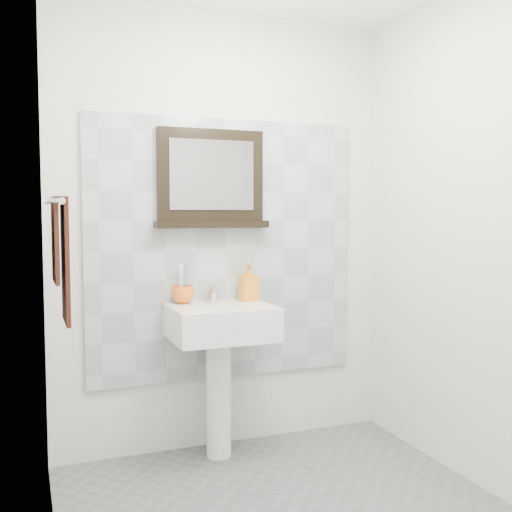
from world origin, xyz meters
The scene contains 11 objects.
back_wall centered at (0.00, 1.10, 1.25)m, with size 2.00×0.01×2.50m, color silver.
left_wall centered at (-1.00, 0.00, 1.25)m, with size 0.01×2.20×2.50m, color silver.
right_wall centered at (1.00, 0.00, 1.25)m, with size 0.01×2.20×2.50m, color silver.
splashback centered at (0.00, 1.09, 1.15)m, with size 1.60×0.02×1.50m, color #A3ACB1.
pedestal_sink centered at (-0.10, 0.87, 0.68)m, with size 0.55×0.44×0.96m.
toothbrush_cup centered at (-0.27, 1.02, 0.91)m, with size 0.13×0.13×0.10m, color orange.
toothbrushes centered at (-0.27, 1.02, 0.98)m, with size 0.05×0.04×0.21m.
soap_dispenser centered at (0.11, 0.99, 0.97)m, with size 0.10×0.10×0.21m, color #E35B1A.
framed_mirror centered at (-0.09, 1.06, 1.54)m, with size 0.65×0.11×0.55m.
towel_bar centered at (-0.95, 0.52, 1.41)m, with size 0.07×0.40×0.03m.
hand_towel centered at (-0.94, 0.52, 1.20)m, with size 0.06×0.30×0.55m.
Camera 1 is at (-1.10, -2.21, 1.36)m, focal length 42.00 mm.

